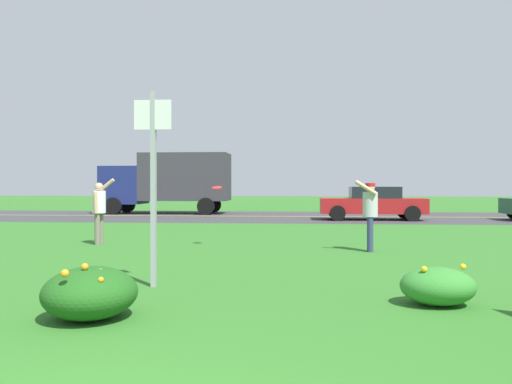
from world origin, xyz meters
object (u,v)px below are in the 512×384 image
(person_catcher_red_cap_gray_shirt, at_px, (370,210))
(frisbee_red, at_px, (217,188))
(sign_post_near_path, at_px, (153,170))
(box_truck_navy, at_px, (169,180))
(person_thrower_white_shirt, at_px, (99,207))
(car_red_center_left, at_px, (373,203))

(person_catcher_red_cap_gray_shirt, relative_size, frisbee_red, 6.55)
(sign_post_near_path, distance_m, box_truck_navy, 21.02)
(person_catcher_red_cap_gray_shirt, bearing_deg, person_thrower_white_shirt, 172.42)
(box_truck_navy, bearing_deg, sign_post_near_path, -76.53)
(sign_post_near_path, xyz_separation_m, box_truck_navy, (-4.90, 20.44, 0.05))
(person_thrower_white_shirt, relative_size, box_truck_navy, 0.25)
(person_thrower_white_shirt, xyz_separation_m, person_catcher_red_cap_gray_shirt, (6.71, -0.89, 0.01))
(car_red_center_left, bearing_deg, person_catcher_red_cap_gray_shirt, -97.51)
(person_catcher_red_cap_gray_shirt, relative_size, car_red_center_left, 0.36)
(person_catcher_red_cap_gray_shirt, xyz_separation_m, box_truck_navy, (-8.65, 15.83, 0.85))
(car_red_center_left, xyz_separation_m, box_truck_navy, (-10.16, 4.36, 1.06))
(sign_post_near_path, bearing_deg, person_thrower_white_shirt, 118.28)
(sign_post_near_path, distance_m, person_catcher_red_cap_gray_shirt, 6.00)
(box_truck_navy, bearing_deg, car_red_center_left, -23.22)
(person_thrower_white_shirt, xyz_separation_m, car_red_center_left, (8.22, 10.58, -0.21))
(person_thrower_white_shirt, distance_m, box_truck_navy, 15.08)
(person_thrower_white_shirt, height_order, box_truck_navy, box_truck_navy)
(person_catcher_red_cap_gray_shirt, xyz_separation_m, car_red_center_left, (1.51, 11.47, -0.22))
(frisbee_red, xyz_separation_m, box_truck_navy, (-5.01, 15.15, 0.35))
(frisbee_red, relative_size, car_red_center_left, 0.06)
(frisbee_red, height_order, car_red_center_left, frisbee_red)
(person_catcher_red_cap_gray_shirt, bearing_deg, box_truck_navy, 118.65)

